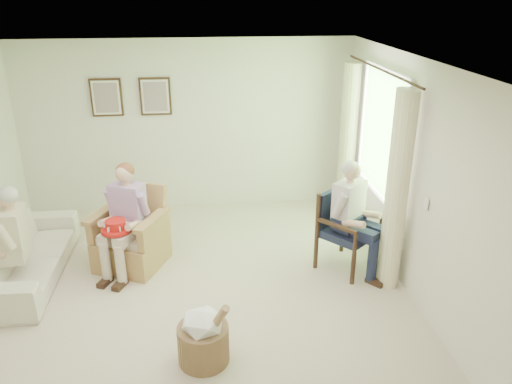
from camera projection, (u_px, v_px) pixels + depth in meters
floor at (190, 305)px, 5.52m from camera, size 5.50×5.50×0.00m
back_wall at (188, 127)px, 7.55m from camera, size 5.00×0.04×2.60m
right_wall at (421, 187)px, 5.28m from camera, size 0.04×5.50×2.60m
ceiling at (176, 66)px, 4.53m from camera, size 5.00×5.50×0.02m
window at (382, 131)px, 6.27m from camera, size 0.13×2.50×1.63m
curtain_left at (397, 193)px, 5.52m from camera, size 0.34×0.34×2.30m
curtain_right at (348, 142)px, 7.32m from camera, size 0.34×0.34×2.30m
framed_print_left at (106, 98)px, 7.22m from camera, size 0.45×0.05×0.55m
framed_print_right at (155, 96)px, 7.29m from camera, size 0.45×0.05×0.55m
wicker_armchair at (131, 241)px, 6.24m from camera, size 0.78×0.77×1.00m
wood_armchair at (347, 225)px, 6.17m from camera, size 0.63×0.59×0.97m
sofa at (26, 255)px, 5.97m from camera, size 2.03×0.79×0.59m
person_wicker at (126, 213)px, 5.95m from camera, size 0.40×0.62×1.33m
person_dark at (352, 211)px, 5.92m from camera, size 0.40×0.62×1.37m
person_sofa at (9, 237)px, 5.49m from camera, size 0.42×0.63×1.26m
red_hat at (116, 227)px, 5.80m from camera, size 0.34×0.34×0.14m
hatbox at (203, 336)px, 4.61m from camera, size 0.64×0.64×0.71m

